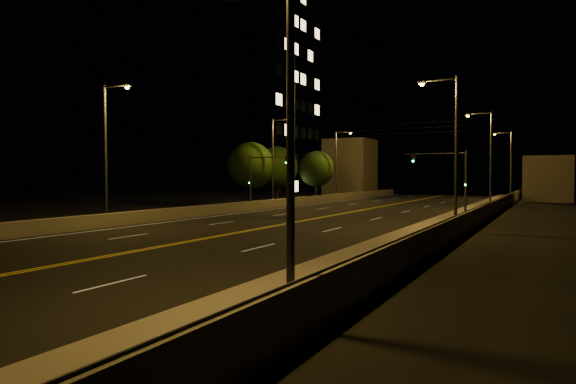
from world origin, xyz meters
The scene contains 23 objects.
road centered at (0.00, 20.00, 0.01)m, with size 18.00×120.00×0.02m, color black.
sidewalk centered at (10.80, 20.00, 0.15)m, with size 3.60×120.00×0.30m, color gray.
curb centered at (8.93, 20.00, 0.07)m, with size 0.14×120.00×0.15m, color gray.
parapet_wall centered at (12.45, 20.00, 0.80)m, with size 0.30×120.00×1.00m, color gray.
jersey_barrier centered at (-9.66, 20.00, 0.48)m, with size 0.45×120.00×0.96m, color gray.
distant_building_right centered at (16.50, 66.92, 3.10)m, with size 6.00×10.00×6.21m, color slate.
distant_building_left centered at (-16.00, 74.31, 5.12)m, with size 8.00×8.00×10.25m, color slate.
parapet_rail centered at (12.45, 20.00, 1.33)m, with size 0.06×0.06×120.00m, color black.
lane_markings centered at (0.00, 19.93, 0.02)m, with size 17.32×116.00×0.00m.
streetlight_0 centered at (11.54, 0.44, 5.64)m, with size 2.55×0.28×9.84m.
streetlight_1 centered at (11.54, 22.27, 5.64)m, with size 2.55×0.28×9.84m.
streetlight_2 centered at (11.54, 41.26, 5.64)m, with size 2.55×0.28×9.84m.
streetlight_3 centered at (11.54, 65.96, 5.64)m, with size 2.55×0.28×9.84m.
streetlight_4 centered at (-9.94, 13.72, 5.64)m, with size 2.55×0.28×9.84m.
streetlight_5 centered at (-9.94, 36.51, 5.64)m, with size 2.55×0.28×9.84m.
streetlight_6 centered at (-9.94, 54.20, 5.64)m, with size 2.55×0.28×9.84m.
traffic_signal_right centered at (9.94, 31.37, 3.58)m, with size 5.11×0.31×5.59m.
traffic_signal_left centered at (-8.74, 31.37, 3.58)m, with size 5.11×0.31×5.59m.
overhead_wires centered at (0.00, 29.50, 7.40)m, with size 22.00×0.03×0.83m.
building_tower centered at (-27.70, 53.41, 15.92)m, with size 24.00×15.00×32.99m.
tree_0 centered at (-13.91, 37.62, 4.73)m, with size 5.53×5.53×7.50m.
tree_1 centered at (-14.17, 44.23, 4.62)m, with size 5.40×5.40×7.33m.
tree_2 centered at (-13.70, 54.96, 4.54)m, with size 5.32×5.32×7.20m.
Camera 1 is at (17.23, -9.49, 3.60)m, focal length 30.00 mm.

